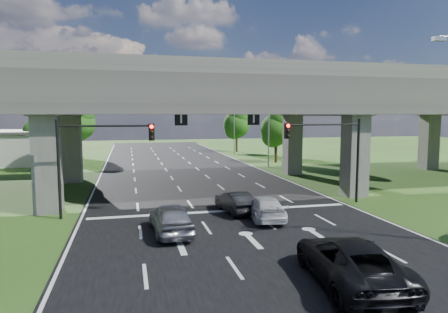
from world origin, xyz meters
name	(u,v)px	position (x,y,z in m)	size (l,w,h in m)	color
ground	(238,226)	(0.00, 0.00, 0.00)	(160.00, 160.00, 0.00)	#294516
road	(205,192)	(0.00, 10.00, 0.01)	(18.00, 120.00, 0.03)	black
overpass	(200,95)	(0.00, 12.00, 7.92)	(80.00, 15.00, 10.00)	#33312F
signal_right	(331,145)	(7.82, 3.94, 4.19)	(5.76, 0.54, 6.00)	black
signal_left	(96,149)	(-7.82, 3.94, 4.19)	(5.76, 0.54, 6.00)	black
streetlight_far	(266,118)	(10.10, 24.00, 5.85)	(3.38, 0.25, 10.00)	gray
streetlight_beyond	(232,118)	(10.10, 40.00, 5.85)	(3.38, 0.25, 10.00)	gray
tree_left_near	(53,128)	(-13.95, 26.00, 4.82)	(4.50, 4.50, 7.80)	black
tree_left_mid	(40,131)	(-16.95, 34.00, 4.17)	(3.91, 3.90, 6.76)	black
tree_left_far	(79,122)	(-12.95, 42.00, 5.14)	(4.80, 4.80, 8.32)	black
tree_right_near	(277,128)	(13.05, 28.00, 4.50)	(4.20, 4.20, 7.28)	black
tree_right_mid	(276,129)	(16.05, 36.00, 4.17)	(3.91, 3.90, 6.76)	black
tree_right_far	(237,123)	(12.05, 44.00, 4.82)	(4.50, 4.50, 7.80)	black
car_silver	(171,218)	(-3.84, -0.63, 0.85)	(1.93, 4.78, 1.63)	#96979C
car_dark	(235,202)	(0.67, 3.00, 0.70)	(1.43, 4.09, 1.35)	black
car_white	(265,208)	(1.97, 1.00, 0.70)	(1.88, 4.62, 1.34)	silver
car_trailing	(350,261)	(1.98, -8.47, 0.87)	(2.79, 6.06, 1.68)	black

